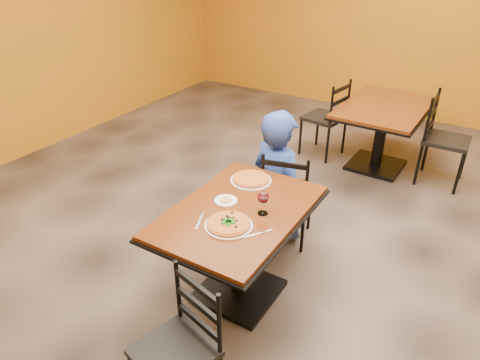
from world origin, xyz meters
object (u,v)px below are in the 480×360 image
Objects in this scene: chair_main_near at (174,353)px; diner at (278,174)px; table_main at (239,233)px; plate_main at (229,225)px; pizza_main at (229,223)px; chair_second_left at (324,118)px; chair_second_right at (447,141)px; plate_far at (251,180)px; table_second at (383,122)px; chair_main_far at (287,194)px; pizza_far at (251,178)px; side_plate at (226,201)px; wine_glass at (263,202)px.

diner is (-0.32, 1.82, 0.16)m from chair_main_near.
plate_main is (0.05, -0.20, 0.20)m from table_main.
chair_main_near is 0.83m from pizza_main.
chair_second_left is 0.96× the size of chair_second_right.
diner reaches higher than chair_second_right.
chair_second_left is 2.87m from plate_main.
chair_main_near is 0.87× the size of chair_second_right.
diner is 4.08× the size of pizza_main.
plate_main and plate_far have the same top height.
chair_second_left is at bearing -180.00° from table_second.
chair_second_left is 2.87m from pizza_main.
chair_main_far is 0.57m from pizza_far.
plate_main is at bearing 79.61° from chair_main_far.
table_main is 0.45m from plate_far.
wine_glass is (0.29, 0.00, 0.08)m from side_plate.
chair_second_left is 3.28× the size of pizza_main.
chair_second_left reaches higher than side_plate.
chair_second_left is at bearing 97.22° from pizza_far.
chair_main_far reaches higher than chair_main_near.
plate_main reaches higher than table_second.
pizza_far reaches higher than plate_far.
wine_glass is (0.29, -0.34, 0.07)m from pizza_far.
diner is at bearing 99.83° from pizza_main.
plate_main is (-0.13, 0.74, 0.33)m from chair_main_near.
diner is at bearing 91.15° from plate_far.
diner is 0.52m from plate_far.
chair_second_right is 2.97m from plate_main.
chair_second_right is at bearing 72.06° from plate_main.
pizza_main is 1.77× the size of side_plate.
table_main is 6.83× the size of wine_glass.
plate_far is (0.01, -0.49, 0.18)m from diner.
pizza_far reaches higher than side_plate.
pizza_main is 0.30m from side_plate.
chair_second_right is 3.43× the size of pizza_main.
table_main is 7.69× the size of side_plate.
table_second is at bearing -83.97° from diner.
diner reaches higher than pizza_main.
chair_second_left reaches higher than table_second.
table_second is 8.23× the size of side_plate.
chair_main_far is 0.86m from side_plate.
plate_main is 0.61m from pizza_far.
chair_second_left is at bearing 113.87° from chair_main_near.
table_second is 2.59m from wine_glass.
chair_second_left is (-0.69, -0.00, -0.09)m from table_second.
chair_main_far reaches higher than pizza_far.
diner is at bearing 99.83° from plate_main.
table_second is at bearing 85.40° from pizza_main.
pizza_main is (-0.91, -2.82, 0.28)m from chair_second_right.
wine_glass reaches higher than pizza_main.
plate_main is 0.02m from pizza_main.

